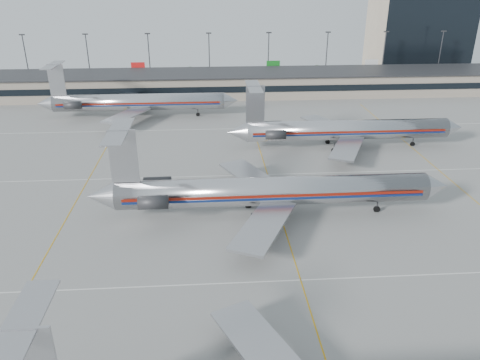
{
  "coord_description": "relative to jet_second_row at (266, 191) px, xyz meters",
  "views": [
    {
      "loc": [
        -9.78,
        -32.63,
        31.43
      ],
      "look_at": [
        -5.55,
        27.91,
        4.5
      ],
      "focal_mm": 35.0,
      "sensor_mm": 36.0,
      "label": 1
    }
  ],
  "objects": [
    {
      "name": "ground",
      "position": [
        2.17,
        -25.47,
        -3.83
      ],
      "size": [
        260.0,
        260.0,
        0.0
      ],
      "primitive_type": "plane",
      "color": "gray",
      "rests_on": "ground"
    },
    {
      "name": "apron_markings",
      "position": [
        2.17,
        -15.47,
        -3.82
      ],
      "size": [
        160.0,
        0.15,
        0.02
      ],
      "primitive_type": "cube",
      "color": "silver",
      "rests_on": "ground"
    },
    {
      "name": "terminal",
      "position": [
        2.17,
        72.51,
        -0.67
      ],
      "size": [
        162.0,
        17.0,
        6.25
      ],
      "color": "gray",
      "rests_on": "ground"
    },
    {
      "name": "light_mast_row",
      "position": [
        2.17,
        86.53,
        4.75
      ],
      "size": [
        163.6,
        0.4,
        15.28
      ],
      "color": "#38383D",
      "rests_on": "ground"
    },
    {
      "name": "distant_building",
      "position": [
        64.17,
        102.53,
        8.67
      ],
      "size": [
        30.0,
        20.0,
        25.0
      ],
      "primitive_type": "cube",
      "color": "tan",
      "rests_on": "ground"
    },
    {
      "name": "jet_second_row",
      "position": [
        0.0,
        0.0,
        0.0
      ],
      "size": [
        50.43,
        29.69,
        13.2
      ],
      "color": "#BCBCC1",
      "rests_on": "ground"
    },
    {
      "name": "jet_third_row",
      "position": [
        18.24,
        26.91,
        -0.16
      ],
      "size": [
        46.22,
        28.43,
        12.64
      ],
      "color": "#BCBCC1",
      "rests_on": "ground"
    },
    {
      "name": "jet_back_row",
      "position": [
        -24.67,
        51.05,
        -0.12
      ],
      "size": [
        46.74,
        28.75,
        12.78
      ],
      "color": "#BCBCC1",
      "rests_on": "ground"
    }
  ]
}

